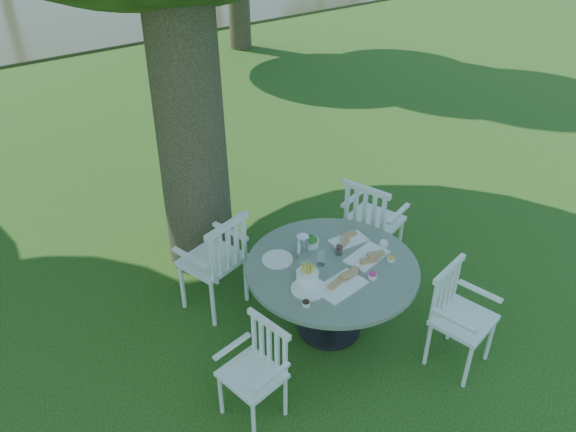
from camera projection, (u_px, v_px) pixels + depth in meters
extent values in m
plane|color=#14370B|center=(300.00, 299.00, 5.38)|extent=(140.00, 140.00, 0.00)
cylinder|color=black|center=(329.00, 327.00, 5.04)|extent=(0.56, 0.56, 0.04)
cylinder|color=black|center=(330.00, 298.00, 4.86)|extent=(0.12, 0.12, 0.64)
cylinder|color=slate|center=(332.00, 267.00, 4.67)|extent=(1.45, 1.45, 0.04)
cylinder|color=white|center=(400.00, 240.00, 5.78)|extent=(0.04, 0.04, 0.49)
cylinder|color=white|center=(363.00, 227.00, 5.99)|extent=(0.04, 0.04, 0.49)
cylinder|color=white|center=(381.00, 259.00, 5.51)|extent=(0.04, 0.04, 0.49)
cylinder|color=white|center=(343.00, 244.00, 5.73)|extent=(0.04, 0.04, 0.49)
cube|color=white|center=(374.00, 220.00, 5.61)|extent=(0.59, 0.62, 0.04)
cube|color=white|center=(365.00, 210.00, 5.33)|extent=(0.20, 0.49, 0.50)
cylinder|color=white|center=(216.00, 263.00, 5.45)|extent=(0.04, 0.04, 0.49)
cylinder|color=white|center=(182.00, 286.00, 5.16)|extent=(0.04, 0.04, 0.49)
cylinder|color=white|center=(246.00, 279.00, 5.25)|extent=(0.04, 0.04, 0.49)
cylinder|color=white|center=(213.00, 304.00, 4.96)|extent=(0.04, 0.04, 0.49)
cube|color=white|center=(212.00, 260.00, 5.06)|extent=(0.61, 0.58, 0.04)
cube|color=white|center=(229.00, 248.00, 4.82)|extent=(0.50, 0.18, 0.50)
cylinder|color=white|center=(221.00, 394.00, 4.19)|extent=(0.03, 0.03, 0.40)
cylinder|color=white|center=(254.00, 423.00, 3.98)|extent=(0.03, 0.03, 0.40)
cylinder|color=white|center=(252.00, 370.00, 4.38)|extent=(0.03, 0.03, 0.40)
cylinder|color=white|center=(285.00, 396.00, 4.17)|extent=(0.03, 0.03, 0.40)
cube|color=white|center=(252.00, 375.00, 4.06)|extent=(0.44, 0.47, 0.04)
cube|color=white|center=(269.00, 343.00, 4.07)|extent=(0.11, 0.41, 0.41)
cylinder|color=white|center=(468.00, 366.00, 4.39)|extent=(0.04, 0.04, 0.44)
cylinder|color=white|center=(490.00, 339.00, 4.63)|extent=(0.04, 0.04, 0.44)
cylinder|color=white|center=(428.00, 344.00, 4.59)|extent=(0.04, 0.04, 0.44)
cylinder|color=white|center=(451.00, 319.00, 4.83)|extent=(0.04, 0.04, 0.44)
cube|color=white|center=(464.00, 320.00, 4.48)|extent=(0.53, 0.50, 0.04)
cube|color=white|center=(446.00, 289.00, 4.48)|extent=(0.45, 0.13, 0.45)
cube|color=white|center=(341.00, 286.00, 4.43)|extent=(0.43, 0.29, 0.02)
cube|color=white|center=(367.00, 257.00, 4.75)|extent=(0.42, 0.30, 0.02)
cube|color=white|center=(348.00, 240.00, 4.95)|extent=(0.34, 0.22, 0.01)
cylinder|color=white|center=(309.00, 289.00, 4.40)|extent=(0.29, 0.29, 0.01)
cylinder|color=white|center=(277.00, 259.00, 4.72)|extent=(0.26, 0.26, 0.01)
cylinder|color=white|center=(307.00, 276.00, 4.49)|extent=(0.19, 0.19, 0.07)
cylinder|color=white|center=(310.00, 242.00, 4.89)|extent=(0.16, 0.16, 0.05)
cylinder|color=silver|center=(303.00, 247.00, 4.71)|extent=(0.10, 0.10, 0.21)
cylinder|color=white|center=(339.00, 246.00, 4.75)|extent=(0.07, 0.07, 0.18)
cylinder|color=white|center=(321.00, 259.00, 4.64)|extent=(0.07, 0.07, 0.12)
cylinder|color=white|center=(305.00, 269.00, 4.55)|extent=(0.06, 0.06, 0.10)
cylinder|color=white|center=(372.00, 276.00, 4.52)|extent=(0.08, 0.08, 0.03)
cylinder|color=white|center=(391.00, 259.00, 4.71)|extent=(0.06, 0.06, 0.03)
cylinder|color=white|center=(384.00, 244.00, 4.89)|extent=(0.08, 0.08, 0.03)
cylinder|color=white|center=(306.00, 304.00, 4.25)|extent=(0.06, 0.06, 0.03)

